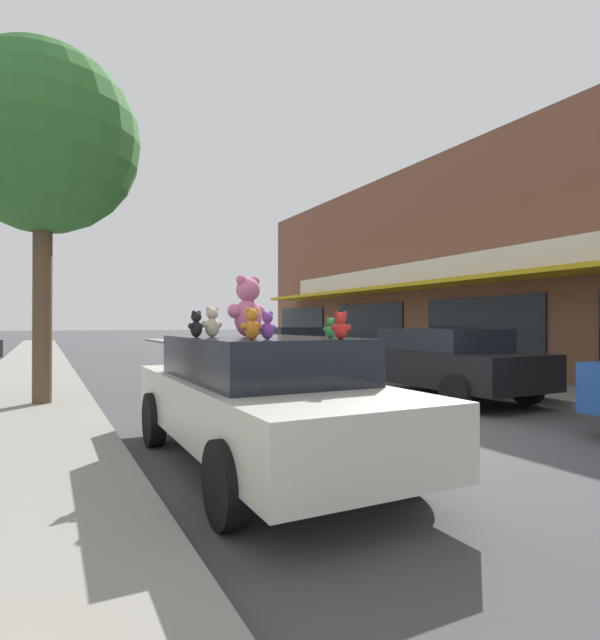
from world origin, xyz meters
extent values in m
plane|color=#424244|center=(0.00, 0.00, 0.00)|extent=(260.00, 260.00, 0.00)
cube|color=gray|center=(-5.22, 0.00, 0.07)|extent=(2.43, 90.00, 0.14)
cube|color=gold|center=(5.72, 4.72, 2.83)|extent=(1.44, 23.73, 0.12)
cube|color=silver|center=(6.39, 4.72, 3.38)|extent=(0.08, 22.60, 0.70)
cube|color=black|center=(6.40, 4.72, 1.40)|extent=(0.06, 4.29, 2.00)
cube|color=black|center=(6.40, 10.37, 1.40)|extent=(0.06, 4.29, 2.00)
cube|color=black|center=(6.40, 16.02, 1.40)|extent=(0.06, 4.29, 2.00)
cube|color=beige|center=(-2.72, -0.51, 0.67)|extent=(1.83, 4.81, 0.64)
cube|color=black|center=(-2.72, -0.51, 1.23)|extent=(1.60, 2.65, 0.47)
cylinder|color=black|center=(-3.59, 0.98, 0.35)|extent=(0.20, 0.70, 0.70)
cylinder|color=black|center=(-1.82, 0.97, 0.35)|extent=(0.20, 0.70, 0.70)
cylinder|color=black|center=(-3.61, -1.99, 0.35)|extent=(0.20, 0.70, 0.70)
cylinder|color=black|center=(-1.84, -2.00, 0.35)|extent=(0.20, 0.70, 0.70)
ellipsoid|color=pink|center=(-2.80, -0.41, 1.68)|extent=(0.40, 0.37, 0.43)
sphere|color=pink|center=(-2.80, -0.41, 2.00)|extent=(0.35, 0.35, 0.28)
sphere|color=pink|center=(-2.71, -0.38, 2.11)|extent=(0.15, 0.15, 0.12)
sphere|color=pink|center=(-2.90, -0.44, 2.11)|extent=(0.15, 0.15, 0.12)
sphere|color=#FFA3DA|center=(-2.84, -0.30, 1.98)|extent=(0.13, 0.13, 0.10)
sphere|color=pink|center=(-2.65, -0.33, 1.76)|extent=(0.20, 0.20, 0.16)
sphere|color=pink|center=(-2.98, -0.44, 1.76)|extent=(0.20, 0.20, 0.16)
ellipsoid|color=beige|center=(-3.19, -0.30, 1.57)|extent=(0.18, 0.16, 0.22)
sphere|color=beige|center=(-3.19, -0.30, 1.73)|extent=(0.15, 0.15, 0.14)
sphere|color=beige|center=(-3.14, -0.29, 1.78)|extent=(0.06, 0.06, 0.06)
sphere|color=beige|center=(-3.24, -0.30, 1.78)|extent=(0.06, 0.06, 0.06)
sphere|color=white|center=(-3.20, -0.24, 1.72)|extent=(0.06, 0.06, 0.05)
sphere|color=beige|center=(-3.11, -0.28, 1.61)|extent=(0.09, 0.09, 0.08)
sphere|color=beige|center=(-3.28, -0.30, 1.61)|extent=(0.09, 0.09, 0.08)
ellipsoid|color=orange|center=(-3.15, -1.39, 1.56)|extent=(0.16, 0.14, 0.19)
sphere|color=orange|center=(-3.15, -1.39, 1.69)|extent=(0.14, 0.14, 0.12)
sphere|color=orange|center=(-3.10, -1.38, 1.74)|extent=(0.06, 0.06, 0.05)
sphere|color=orange|center=(-3.19, -1.39, 1.74)|extent=(0.06, 0.06, 0.05)
sphere|color=#FFBA41|center=(-3.15, -1.34, 1.69)|extent=(0.05, 0.05, 0.05)
sphere|color=orange|center=(-3.07, -1.36, 1.59)|extent=(0.08, 0.08, 0.07)
sphere|color=orange|center=(-3.22, -1.39, 1.59)|extent=(0.08, 0.08, 0.07)
ellipsoid|color=green|center=(-2.24, -1.31, 1.53)|extent=(0.11, 0.09, 0.13)
sphere|color=green|center=(-2.24, -1.31, 1.63)|extent=(0.09, 0.09, 0.08)
sphere|color=green|center=(-2.21, -1.31, 1.66)|extent=(0.04, 0.04, 0.04)
sphere|color=green|center=(-2.27, -1.30, 1.66)|extent=(0.04, 0.04, 0.04)
sphere|color=#5ADA6D|center=(-2.24, -1.27, 1.62)|extent=(0.03, 0.03, 0.03)
sphere|color=green|center=(-2.19, -1.30, 1.55)|extent=(0.05, 0.05, 0.05)
sphere|color=green|center=(-2.29, -1.30, 1.55)|extent=(0.05, 0.05, 0.05)
ellipsoid|color=red|center=(-2.35, -1.69, 1.54)|extent=(0.17, 0.16, 0.17)
sphere|color=red|center=(-2.35, -1.69, 1.67)|extent=(0.15, 0.15, 0.11)
sphere|color=red|center=(-2.32, -1.71, 1.71)|extent=(0.06, 0.06, 0.04)
sphere|color=red|center=(-2.38, -1.67, 1.71)|extent=(0.06, 0.06, 0.04)
sphere|color=#FF4741|center=(-2.32, -1.65, 1.66)|extent=(0.06, 0.06, 0.04)
sphere|color=red|center=(-2.29, -1.72, 1.57)|extent=(0.09, 0.09, 0.06)
sphere|color=red|center=(-2.40, -1.64, 1.57)|extent=(0.09, 0.09, 0.06)
ellipsoid|color=black|center=(-3.38, -0.33, 1.55)|extent=(0.18, 0.18, 0.18)
sphere|color=black|center=(-3.38, -0.33, 1.69)|extent=(0.16, 0.16, 0.12)
sphere|color=black|center=(-3.35, -0.30, 1.73)|extent=(0.07, 0.07, 0.05)
sphere|color=black|center=(-3.42, -0.35, 1.73)|extent=(0.07, 0.07, 0.05)
sphere|color=#3A3A3D|center=(-3.41, -0.28, 1.68)|extent=(0.06, 0.06, 0.04)
sphere|color=black|center=(-3.33, -0.28, 1.59)|extent=(0.09, 0.09, 0.07)
sphere|color=black|center=(-3.45, -0.36, 1.59)|extent=(0.09, 0.09, 0.07)
ellipsoid|color=purple|center=(-2.97, -1.34, 1.55)|extent=(0.14, 0.13, 0.17)
sphere|color=purple|center=(-2.97, -1.34, 1.67)|extent=(0.12, 0.12, 0.11)
sphere|color=purple|center=(-2.93, -1.33, 1.71)|extent=(0.05, 0.05, 0.04)
sphere|color=purple|center=(-3.00, -1.34, 1.71)|extent=(0.05, 0.05, 0.04)
sphere|color=#BA67ED|center=(-2.97, -1.29, 1.66)|extent=(0.05, 0.05, 0.04)
sphere|color=purple|center=(-2.90, -1.32, 1.58)|extent=(0.07, 0.07, 0.06)
sphere|color=purple|center=(-3.03, -1.34, 1.58)|extent=(0.07, 0.07, 0.06)
cube|color=black|center=(2.72, 2.35, 0.70)|extent=(1.93, 4.39, 0.69)
cube|color=black|center=(2.72, 2.35, 1.27)|extent=(1.70, 2.40, 0.47)
cylinder|color=black|center=(1.78, 3.71, 0.35)|extent=(0.20, 0.70, 0.70)
cylinder|color=black|center=(3.67, 3.71, 0.35)|extent=(0.20, 0.70, 0.70)
cylinder|color=black|center=(1.78, 0.99, 0.35)|extent=(0.20, 0.70, 0.70)
cylinder|color=black|center=(3.67, 0.99, 0.35)|extent=(0.20, 0.70, 0.70)
cube|color=#B7B7BC|center=(2.72, 10.02, 0.69)|extent=(1.86, 4.32, 0.69)
cube|color=black|center=(2.72, 10.02, 1.27)|extent=(1.63, 2.56, 0.46)
cylinder|color=black|center=(1.81, 11.36, 0.35)|extent=(0.20, 0.70, 0.70)
cylinder|color=black|center=(3.63, 11.36, 0.35)|extent=(0.20, 0.70, 0.70)
cylinder|color=black|center=(1.81, 8.68, 0.35)|extent=(0.20, 0.70, 0.70)
cylinder|color=black|center=(3.63, 8.68, 0.35)|extent=(0.20, 0.70, 0.70)
cylinder|color=brown|center=(-4.91, 4.69, 1.86)|extent=(0.33, 0.33, 3.44)
sphere|color=#33702D|center=(-4.91, 4.69, 5.06)|extent=(3.48, 3.48, 3.48)
camera|label=1|loc=(-4.89, -5.76, 1.61)|focal=28.00mm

